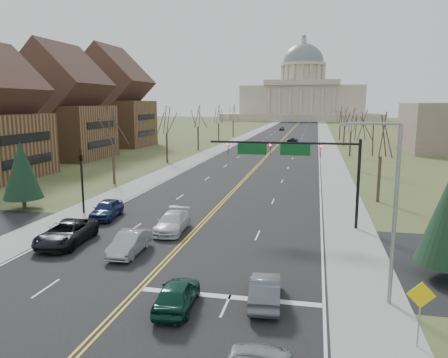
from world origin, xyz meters
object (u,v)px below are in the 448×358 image
at_px(car_sb_outer_lead, 66,233).
at_px(car_sb_inner_second, 172,222).
at_px(car_nb_inner_lead, 177,294).
at_px(car_sb_inner_lead, 129,243).
at_px(car_sb_outer_second, 107,209).
at_px(street_light, 390,202).
at_px(signal_mast, 294,156).
at_px(car_far_sb, 282,128).
at_px(warn_sign, 421,301).
at_px(signal_left, 82,173).
at_px(car_nb_outer_lead, 265,290).
at_px(car_far_nb, 293,140).

height_order(car_sb_outer_lead, car_sb_inner_second, car_sb_outer_lead).
bearing_deg(car_nb_inner_lead, car_sb_inner_lead, -55.04).
height_order(car_nb_inner_lead, car_sb_outer_second, car_sb_outer_second).
bearing_deg(street_light, signal_mast, 111.41).
bearing_deg(car_sb_inner_second, car_far_sb, 86.94).
xyz_separation_m(street_light, warn_sign, (0.76, -4.02, -3.21)).
bearing_deg(car_far_sb, car_nb_inner_lead, -89.12).
height_order(signal_left, car_sb_inner_second, signal_left).
bearing_deg(car_nb_outer_lead, car_sb_inner_lead, -33.90).
relative_size(signal_mast, warn_sign, 4.23).
relative_size(car_nb_outer_lead, car_far_nb, 0.88).
xyz_separation_m(signal_left, warn_sign, (25.00, -17.52, -1.70)).
bearing_deg(car_sb_outer_second, car_sb_inner_second, -28.19).
bearing_deg(warn_sign, car_sb_inner_lead, 153.49).
xyz_separation_m(car_sb_inner_lead, car_far_nb, (6.13, 85.93, -0.06)).
bearing_deg(car_sb_outer_lead, car_far_sb, 83.62).
bearing_deg(car_sb_outer_second, warn_sign, -43.47).
height_order(car_nb_inner_lead, car_far_nb, car_nb_inner_lead).
distance_m(street_light, car_sb_inner_lead, 16.72).
bearing_deg(street_light, car_sb_outer_second, 150.01).
relative_size(warn_sign, car_sb_inner_second, 0.56).
distance_m(warn_sign, car_nb_outer_lead, 7.26).
height_order(signal_mast, car_nb_inner_lead, signal_mast).
height_order(signal_left, car_sb_outer_lead, signal_left).
distance_m(car_sb_inner_lead, car_sb_inner_second, 5.62).
bearing_deg(car_nb_inner_lead, car_sb_inner_second, -74.45).
xyz_separation_m(warn_sign, car_nb_inner_lead, (-10.79, 1.29, -1.28)).
distance_m(car_nb_inner_lead, car_sb_inner_second, 13.12).
relative_size(car_nb_outer_lead, car_sb_inner_second, 0.84).
distance_m(car_nb_inner_lead, car_sb_outer_second, 18.82).
distance_m(car_nb_outer_lead, car_far_sb, 143.75).
height_order(warn_sign, car_far_nb, warn_sign).
bearing_deg(car_nb_outer_lead, car_far_sb, -90.48).
distance_m(car_nb_outer_lead, car_sb_outer_lead, 16.29).
xyz_separation_m(street_light, car_sb_outer_second, (-21.34, 12.31, -4.40)).
xyz_separation_m(signal_mast, car_sb_inner_second, (-9.13, -3.87, -5.01)).
bearing_deg(car_far_sb, car_nb_outer_lead, -87.44).
height_order(warn_sign, car_sb_inner_second, warn_sign).
xyz_separation_m(car_nb_inner_lead, car_sb_outer_second, (-11.31, 15.04, 0.08)).
height_order(car_nb_inner_lead, car_sb_outer_lead, car_sb_outer_lead).
bearing_deg(signal_left, street_light, -29.12).
xyz_separation_m(car_nb_inner_lead, car_sb_inner_lead, (-5.55, 6.86, 0.02)).
xyz_separation_m(car_nb_outer_lead, car_sb_inner_lead, (-9.72, 5.45, 0.04)).
relative_size(car_sb_inner_second, car_far_sb, 1.16).
relative_size(signal_mast, car_nb_outer_lead, 2.82).
bearing_deg(warn_sign, car_sb_outer_lead, 157.09).
distance_m(car_sb_inner_lead, car_far_sb, 137.93).
distance_m(car_nb_outer_lead, car_sb_outer_second, 20.63).
distance_m(car_nb_inner_lead, car_sb_inner_lead, 8.83).
bearing_deg(car_sb_inner_second, car_sb_outer_second, 154.98).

